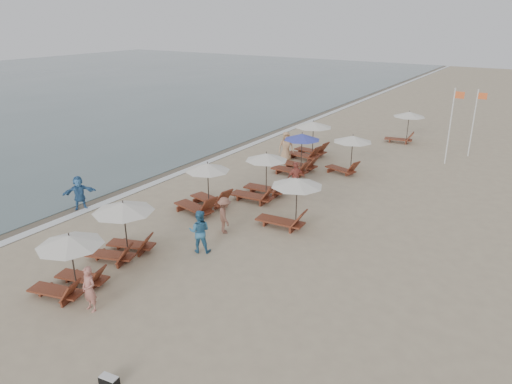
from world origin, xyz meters
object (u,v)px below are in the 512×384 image
Objects in this scene: beachgoer_far_b at (286,147)px; inland_station_0 at (289,199)px; inland_station_2 at (405,123)px; flag_pole_near at (451,123)px; lounger_station_0 at (69,263)px; beachgoer_mid_b at (225,215)px; lounger_station_4 at (297,156)px; inland_station_1 at (348,150)px; beachgoer_near at (89,289)px; waterline_walker at (79,193)px; duffel_bag at (109,381)px; lounger_station_2 at (203,189)px; lounger_station_1 at (122,228)px; lounger_station_3 at (261,179)px; lounger_station_5 at (309,140)px; beachgoer_mid_a at (200,231)px; beachgoer_far_a at (296,178)px.

inland_station_0 is at bearing -97.42° from beachgoer_far_b.
flag_pole_near reaches higher than inland_station_2.
beachgoer_mid_b is at bearing 76.53° from lounger_station_0.
inland_station_1 is at bearing 30.20° from lounger_station_4.
waterline_walker is at bearing 145.78° from beachgoer_near.
lounger_station_4 is 1.76× the size of beachgoer_near.
lounger_station_2 is at bearing 116.63° from duffel_bag.
inland_station_0 is at bearing -84.80° from inland_station_1.
lounger_station_0 is 0.97× the size of lounger_station_1.
lounger_station_3 is 1.42× the size of beachgoer_far_b.
duffel_bag is at bearing -76.64° from lounger_station_5.
lounger_station_1 is 1.35× the size of beachgoer_far_b.
lounger_station_1 reaches higher than duffel_bag.
lounger_station_3 reaches higher than beachgoer_mid_a.
lounger_station_0 is 6.67m from beachgoer_mid_b.
lounger_station_3 is 11.09m from beachgoer_near.
lounger_station_1 is 1.50× the size of beachgoer_far_a.
beachgoer_mid_b is 10.85m from beachgoer_far_b.
inland_station_1 reaches higher than duffel_bag.
beachgoer_near is (2.16, -8.37, -0.26)m from lounger_station_2.
lounger_station_0 is at bearing 118.33° from beachgoer_mid_b.
inland_station_1 is (2.79, 16.80, 0.34)m from lounger_station_0.
lounger_station_0 is at bearing -98.26° from waterline_walker.
lounger_station_5 is 0.60× the size of flag_pole_near.
duffel_bag is at bearing -76.84° from lounger_station_4.
lounger_station_2 is 1.01× the size of inland_station_1.
beachgoer_mid_b is (1.97, 3.81, -0.39)m from lounger_station_1.
waterline_walker is (-4.45, -12.02, -0.14)m from beachgoer_far_b.
duffel_bag is (2.51, -14.50, -0.72)m from beachgoer_far_a.
beachgoer_mid_a is (-1.78, -3.86, -0.43)m from inland_station_0.
lounger_station_3 is 1.58× the size of beachgoer_far_a.
lounger_station_1 is at bearing -124.60° from inland_station_0.
lounger_station_5 reaches higher than lounger_station_1.
beachgoer_mid_b is at bearing -33.19° from lounger_station_2.
lounger_station_3 is at bearing -120.31° from flag_pole_near.
beachgoer_mid_a is (-1.02, -12.25, -0.56)m from inland_station_1.
lounger_station_4 is at bearing 96.22° from beachgoer_near.
lounger_station_2 reaches higher than lounger_station_0.
beachgoer_near is 0.79× the size of beachgoer_far_b.
flag_pole_near is (13.02, 16.93, 1.76)m from waterline_walker.
lounger_station_1 is 0.96× the size of lounger_station_2.
lounger_station_1 is 20.70m from flag_pole_near.
lounger_station_5 reaches higher than lounger_station_4.
inland_station_0 is 4.16m from beachgoer_far_a.
inland_station_0 is 1.07× the size of inland_station_1.
flag_pole_near reaches higher than beachgoer_far_a.
lounger_station_2 reaches higher than lounger_station_1.
lounger_station_5 is 0.99× the size of inland_station_0.
lounger_station_3 is 13.54m from duffel_bag.
lounger_station_0 is 16.99m from beachgoer_far_b.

